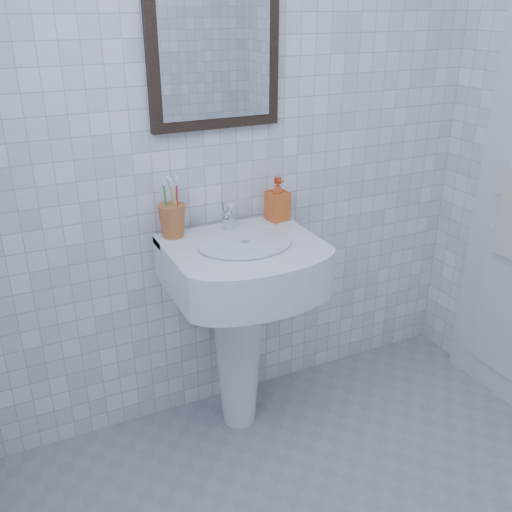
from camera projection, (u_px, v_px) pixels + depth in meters
wall_back at (236, 123)px, 2.19m from camera, size 2.20×0.02×2.50m
washbasin at (240, 304)px, 2.25m from camera, size 0.57×0.41×0.87m
faucet at (228, 218)px, 2.20m from camera, size 0.05×0.10×0.12m
toothbrush_cup at (172, 221)px, 2.13m from camera, size 0.13×0.13×0.12m
soap_dispenser at (277, 199)px, 2.28m from camera, size 0.09×0.09×0.18m
wall_mirror at (214, 40)px, 2.01m from camera, size 0.50×0.04×0.62m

